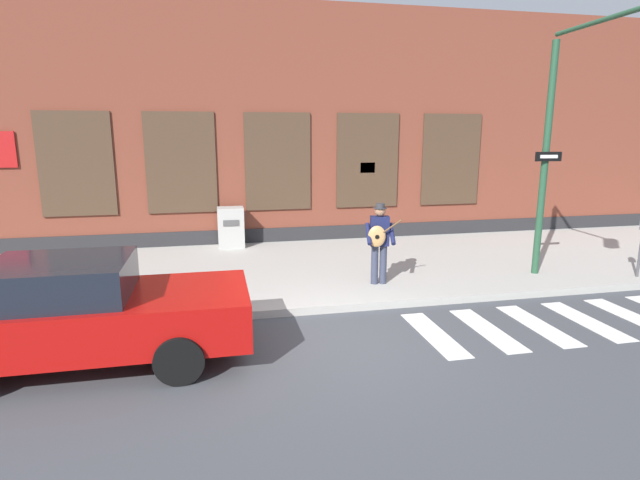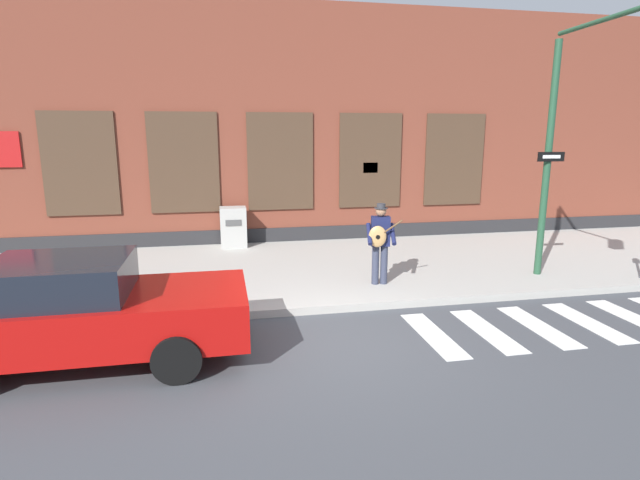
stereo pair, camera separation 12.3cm
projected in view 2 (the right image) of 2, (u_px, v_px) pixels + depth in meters
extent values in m
plane|color=#424449|center=(336.00, 343.00, 7.86)|extent=(160.00, 160.00, 0.00)
cube|color=#ADAAA3|center=(296.00, 269.00, 11.81)|extent=(28.00, 5.71, 0.15)
cube|color=brown|center=(272.00, 129.00, 15.77)|extent=(28.00, 4.00, 6.73)
cube|color=#28282B|center=(282.00, 237.00, 14.49)|extent=(28.00, 0.04, 0.55)
cube|color=#473323|center=(80.00, 164.00, 13.01)|extent=(1.85, 0.06, 2.71)
cube|color=black|center=(80.00, 164.00, 13.00)|extent=(1.73, 0.03, 2.59)
cube|color=#473323|center=(184.00, 163.00, 13.52)|extent=(1.85, 0.06, 2.71)
cube|color=black|center=(184.00, 163.00, 13.51)|extent=(1.73, 0.03, 2.59)
cube|color=#473323|center=(280.00, 162.00, 14.02)|extent=(1.85, 0.06, 2.71)
cube|color=black|center=(281.00, 162.00, 14.01)|extent=(1.73, 0.03, 2.59)
cube|color=#473323|center=(370.00, 161.00, 14.53)|extent=(1.85, 0.06, 2.71)
cube|color=black|center=(370.00, 161.00, 14.52)|extent=(1.73, 0.03, 2.59)
cube|color=#473323|center=(454.00, 160.00, 15.03)|extent=(1.85, 0.06, 2.71)
cube|color=black|center=(454.00, 160.00, 15.02)|extent=(1.73, 0.03, 2.59)
cube|color=yellow|center=(370.00, 168.00, 14.55)|extent=(0.44, 0.02, 0.30)
cube|color=silver|center=(433.00, 335.00, 8.16)|extent=(0.42, 1.90, 0.01)
cube|color=silver|center=(487.00, 330.00, 8.34)|extent=(0.42, 1.90, 0.01)
cube|color=silver|center=(538.00, 326.00, 8.52)|extent=(0.42, 1.90, 0.01)
cube|color=silver|center=(587.00, 322.00, 8.71)|extent=(0.42, 1.90, 0.01)
cube|color=silver|center=(634.00, 318.00, 8.89)|extent=(0.42, 1.90, 0.01)
cube|color=#B20F0C|center=(83.00, 318.00, 7.08)|extent=(4.60, 1.84, 0.68)
cube|color=black|center=(60.00, 278.00, 6.91)|extent=(1.84, 1.58, 0.52)
cube|color=silver|center=(242.00, 291.00, 8.05)|extent=(0.06, 0.24, 0.12)
cube|color=silver|center=(245.00, 316.00, 6.95)|extent=(0.06, 0.24, 0.12)
cylinder|color=black|center=(185.00, 313.00, 8.25)|extent=(0.66, 0.24, 0.66)
cylinder|color=black|center=(177.00, 359.00, 6.57)|extent=(0.66, 0.24, 0.66)
cylinder|color=black|center=(8.00, 325.00, 7.73)|extent=(0.66, 0.24, 0.66)
cylinder|color=#33384C|center=(384.00, 265.00, 10.38)|extent=(0.15, 0.15, 0.81)
cylinder|color=#33384C|center=(375.00, 265.00, 10.35)|extent=(0.15, 0.15, 0.81)
cube|color=#191E47|center=(380.00, 231.00, 10.22)|extent=(0.41, 0.29, 0.61)
sphere|color=#9E7051|center=(381.00, 211.00, 10.14)|extent=(0.22, 0.22, 0.22)
cylinder|color=#333338|center=(381.00, 208.00, 10.12)|extent=(0.27, 0.28, 0.02)
cylinder|color=#333338|center=(381.00, 206.00, 10.11)|extent=(0.18, 0.18, 0.09)
cylinder|color=#191E47|center=(393.00, 234.00, 10.14)|extent=(0.18, 0.52, 0.39)
cylinder|color=#191E47|center=(369.00, 234.00, 10.13)|extent=(0.18, 0.52, 0.39)
ellipsoid|color=tan|center=(378.00, 237.00, 10.06)|extent=(0.38, 0.18, 0.44)
cylinder|color=black|center=(378.00, 237.00, 10.00)|extent=(0.09, 0.03, 0.09)
cylinder|color=brown|center=(391.00, 228.00, 10.01)|extent=(0.47, 0.12, 0.34)
cylinder|color=#234C33|center=(547.00, 162.00, 10.66)|extent=(0.15, 0.15, 4.96)
cylinder|color=#234C33|center=(611.00, 17.00, 8.69)|extent=(0.25, 2.96, 0.09)
cube|color=black|center=(551.00, 157.00, 10.53)|extent=(0.60, 0.06, 0.20)
cube|color=white|center=(552.00, 157.00, 10.51)|extent=(0.40, 0.03, 0.07)
cube|color=#ADADA8|center=(233.00, 227.00, 13.72)|extent=(0.71, 0.52, 1.11)
cube|color=#4C4C4C|center=(233.00, 223.00, 13.42)|extent=(0.42, 0.02, 0.16)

